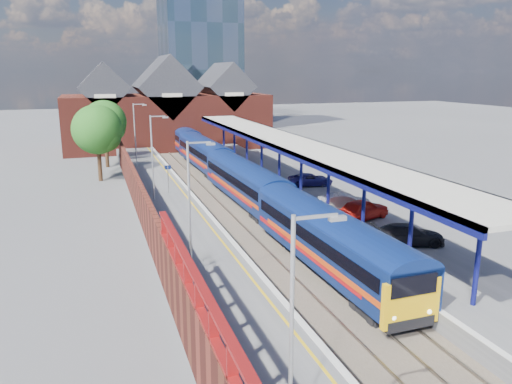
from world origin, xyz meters
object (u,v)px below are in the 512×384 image
Objects in this scene: platform_sign at (168,174)px; parked_car_silver at (345,202)px; train at (222,164)px; lamp_post_b at (192,199)px; lamp_post_d at (136,131)px; lamp_post_a at (296,326)px; parked_car_red at (362,209)px; parked_car_dark at (408,235)px; parked_car_blue at (311,180)px; lamp_post_c at (154,152)px.

platform_sign reaches higher than parked_car_silver.
platform_sign is at bearing -134.75° from train.
lamp_post_d is at bearing 90.00° from lamp_post_b.
lamp_post_a is at bearing -90.00° from lamp_post_b.
parked_car_red is at bearing 55.56° from lamp_post_a.
parked_car_dark reaches higher than parked_car_blue.
train is 15.90× the size of parked_car_blue.
lamp_post_a is 46.00m from lamp_post_d.
platform_sign is at bearing 68.14° from parked_car_silver.
parked_car_red is (5.59, -18.93, -0.37)m from train.
train reaches higher than parked_car_silver.
parked_car_blue is at bearing 12.59° from parked_car_dark.
parked_car_dark is at bearing -56.33° from platform_sign.
lamp_post_c is 1.58× the size of parked_car_red.
lamp_post_d is (0.00, 16.00, 0.00)m from lamp_post_c.
parked_car_silver is (-0.07, 2.45, -0.08)m from parked_car_red.
lamp_post_c is (0.00, 30.00, 0.00)m from lamp_post_a.
parked_car_red reaches higher than parked_car_silver.
platform_sign is (1.36, 2.00, -2.30)m from lamp_post_c.
lamp_post_b reaches higher than parked_car_blue.
lamp_post_c is at bearing 77.05° from parked_car_silver.
lamp_post_a is 30.00m from lamp_post_c.
lamp_post_c reaches higher than parked_car_dark.
lamp_post_d is at bearing 52.90° from parked_car_blue.
lamp_post_c is 1.00× the size of lamp_post_d.
lamp_post_d is at bearing 90.00° from lamp_post_a.
train is at bearing -43.49° from lamp_post_d.
platform_sign is (1.36, -14.00, -2.30)m from lamp_post_d.
parked_car_blue is (14.43, 30.80, -3.42)m from lamp_post_a.
parked_car_dark is (13.38, -0.04, -3.35)m from lamp_post_b.
platform_sign reaches higher than parked_car_blue.
lamp_post_c is 17.30m from parked_car_red.
parked_car_blue is (14.43, 16.80, -3.42)m from lamp_post_b.
lamp_post_a reaches higher than parked_car_silver.
platform_sign is 0.61× the size of parked_car_silver.
lamp_post_d is 21.23m from parked_car_blue.
parked_car_silver is (12.02, -9.94, -1.02)m from platform_sign.
lamp_post_b is at bearing 138.81° from parked_car_silver.
parked_car_dark is (13.38, -32.04, -3.35)m from lamp_post_d.
lamp_post_c is 2.80× the size of platform_sign.
lamp_post_d is 2.80× the size of platform_sign.
parked_car_dark is (13.38, 13.96, -3.35)m from lamp_post_a.
parked_car_dark is at bearing -174.19° from parked_car_blue.
parked_car_red is at bearing -73.54° from train.
lamp_post_c is at bearing 102.57° from parked_car_blue.
parked_car_red is at bearing 22.66° from lamp_post_b.
lamp_post_d is (0.00, 32.00, 0.00)m from lamp_post_b.
parked_car_silver reaches higher than parked_car_blue.
train is at bearing 72.26° from lamp_post_b.
train is 16.12× the size of parked_car_silver.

